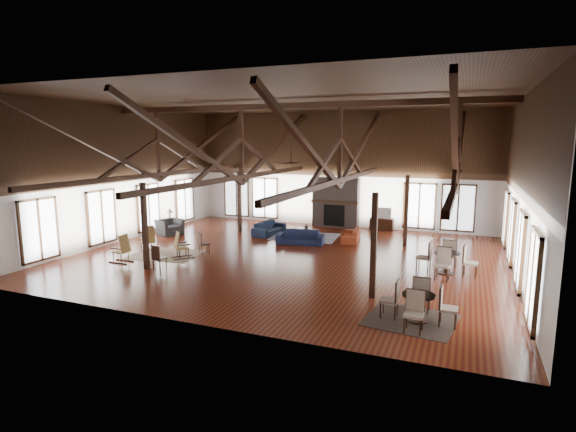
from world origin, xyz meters
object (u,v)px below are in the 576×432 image
at_px(coffee_table, 306,230).
at_px(cafe_table_far, 447,259).
at_px(sofa_navy_front, 300,237).
at_px(sofa_navy_left, 269,228).
at_px(cafe_table_near, 418,303).
at_px(tv_console, 382,224).
at_px(armchair, 170,227).
at_px(sofa_orange, 351,235).

relative_size(coffee_table, cafe_table_far, 0.58).
distance_m(sofa_navy_front, coffee_table, 1.42).
height_order(sofa_navy_left, cafe_table_near, cafe_table_near).
bearing_deg(cafe_table_far, tv_console, 116.41).
bearing_deg(sofa_navy_front, armchair, 175.80).
xyz_separation_m(sofa_navy_left, sofa_orange, (4.05, -0.02, -0.04)).
height_order(armchair, cafe_table_near, cafe_table_near).
height_order(armchair, tv_console, armchair).
distance_m(coffee_table, cafe_table_far, 7.43).
distance_m(cafe_table_near, tv_console, 11.92).
relative_size(armchair, tv_console, 0.96).
bearing_deg(sofa_navy_left, cafe_table_far, -108.50).
distance_m(sofa_navy_front, sofa_orange, 2.38).
xyz_separation_m(sofa_orange, armchair, (-8.49, -1.85, 0.11)).
bearing_deg(cafe_table_near, sofa_navy_left, 133.08).
xyz_separation_m(armchair, cafe_table_far, (12.74, -1.91, 0.16)).
distance_m(sofa_navy_front, tv_console, 5.33).
height_order(sofa_orange, cafe_table_far, cafe_table_far).
height_order(sofa_navy_front, coffee_table, sofa_navy_front).
height_order(sofa_navy_front, armchair, armchair).
xyz_separation_m(coffee_table, cafe_table_far, (6.41, -3.75, 0.17)).
bearing_deg(coffee_table, armchair, -144.91).
relative_size(sofa_orange, cafe_table_near, 0.94).
bearing_deg(cafe_table_far, sofa_navy_front, 159.17).
bearing_deg(tv_console, cafe_table_near, -75.48).
height_order(sofa_navy_front, sofa_orange, sofa_navy_front).
distance_m(sofa_navy_left, sofa_orange, 4.05).
xyz_separation_m(sofa_navy_front, coffee_table, (-0.25, 1.40, 0.05)).
distance_m(sofa_orange, armchair, 8.69).
distance_m(armchair, cafe_table_far, 12.88).
xyz_separation_m(coffee_table, armchair, (-6.32, -1.84, 0.01)).
height_order(cafe_table_near, cafe_table_far, cafe_table_far).
relative_size(cafe_table_near, tv_console, 1.61).
xyz_separation_m(sofa_navy_front, cafe_table_near, (5.72, -6.96, 0.19)).
xyz_separation_m(sofa_navy_left, cafe_table_near, (7.85, -8.39, 0.19)).
distance_m(sofa_orange, cafe_table_far, 5.68).
bearing_deg(sofa_navy_left, coffee_table, -85.07).
bearing_deg(tv_console, coffee_table, -133.07).
bearing_deg(cafe_table_near, coffee_table, 125.51).
bearing_deg(sofa_navy_left, cafe_table_near, -130.93).
relative_size(sofa_orange, armchair, 1.58).
bearing_deg(armchair, tv_console, -39.32).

